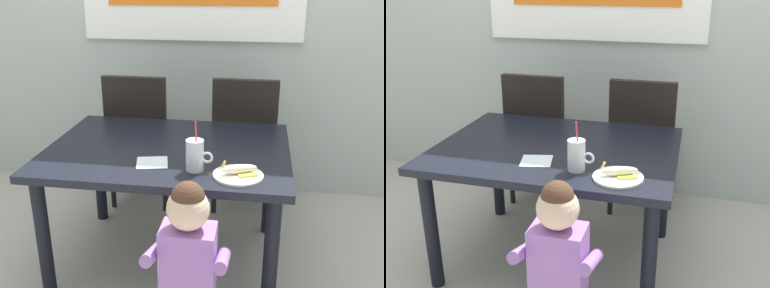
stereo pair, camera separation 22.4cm
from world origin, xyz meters
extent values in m
plane|color=#B7B2A8|center=(0.00, 0.00, 0.00)|extent=(24.00, 24.00, 0.00)
cube|color=black|center=(0.00, 0.00, 0.69)|extent=(1.28, 0.96, 0.04)
cylinder|color=black|center=(-0.56, -0.40, 0.33)|extent=(0.07, 0.07, 0.67)
cylinder|color=black|center=(0.56, -0.40, 0.33)|extent=(0.07, 0.07, 0.67)
cylinder|color=black|center=(-0.56, 0.40, 0.33)|extent=(0.07, 0.07, 0.67)
cylinder|color=black|center=(0.56, 0.40, 0.33)|extent=(0.07, 0.07, 0.67)
cube|color=black|center=(-0.34, 0.76, 0.45)|extent=(0.44, 0.44, 0.06)
cube|color=black|center=(-0.34, 0.56, 0.72)|extent=(0.42, 0.05, 0.48)
cylinder|color=black|center=(-0.15, 0.95, 0.21)|extent=(0.04, 0.04, 0.42)
cylinder|color=black|center=(-0.53, 0.95, 0.21)|extent=(0.04, 0.04, 0.42)
cylinder|color=black|center=(-0.15, 0.57, 0.21)|extent=(0.04, 0.04, 0.42)
cylinder|color=black|center=(-0.53, 0.57, 0.21)|extent=(0.04, 0.04, 0.42)
cube|color=black|center=(0.38, 0.78, 0.45)|extent=(0.44, 0.44, 0.06)
cube|color=black|center=(0.38, 0.58, 0.72)|extent=(0.42, 0.05, 0.48)
cylinder|color=black|center=(0.57, 0.97, 0.21)|extent=(0.04, 0.04, 0.42)
cylinder|color=black|center=(0.19, 0.97, 0.21)|extent=(0.04, 0.04, 0.42)
cylinder|color=black|center=(0.57, 0.59, 0.21)|extent=(0.04, 0.04, 0.42)
cylinder|color=black|center=(0.19, 0.59, 0.21)|extent=(0.04, 0.04, 0.42)
cube|color=#9966B7|center=(0.22, -0.68, 0.49)|extent=(0.22, 0.15, 0.30)
sphere|color=beige|center=(0.22, -0.68, 0.72)|extent=(0.17, 0.17, 0.17)
sphere|color=#472D1E|center=(0.22, -0.68, 0.77)|extent=(0.13, 0.13, 0.13)
cylinder|color=#9966B7|center=(0.08, -0.70, 0.52)|extent=(0.05, 0.24, 0.13)
cylinder|color=#9966B7|center=(0.36, -0.70, 0.52)|extent=(0.05, 0.24, 0.13)
cylinder|color=silver|center=(0.19, -0.28, 0.78)|extent=(0.08, 0.08, 0.15)
cylinder|color=white|center=(0.19, -0.28, 0.75)|extent=(0.07, 0.07, 0.08)
torus|color=silver|center=(0.24, -0.28, 0.78)|extent=(0.06, 0.01, 0.06)
cylinder|color=#E5333F|center=(0.19, -0.29, 0.85)|extent=(0.01, 0.06, 0.21)
cylinder|color=white|center=(0.39, -0.32, 0.72)|extent=(0.23, 0.23, 0.01)
ellipsoid|color=#F4EAC6|center=(0.39, -0.31, 0.74)|extent=(0.17, 0.10, 0.04)
cube|color=yellow|center=(0.44, -0.33, 0.73)|extent=(0.10, 0.06, 0.01)
cube|color=yellow|center=(0.40, -0.27, 0.73)|extent=(0.10, 0.06, 0.01)
cylinder|color=yellow|center=(0.33, -0.34, 0.78)|extent=(0.03, 0.02, 0.03)
cube|color=silver|center=(-0.03, -0.23, 0.71)|extent=(0.18, 0.18, 0.00)
camera|label=1|loc=(0.47, -2.17, 1.56)|focal=41.53mm
camera|label=2|loc=(0.69, -2.12, 1.56)|focal=41.53mm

